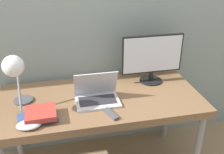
{
  "coord_description": "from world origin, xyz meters",
  "views": [
    {
      "loc": [
        -0.28,
        -1.34,
        1.76
      ],
      "look_at": [
        0.08,
        0.33,
        0.91
      ],
      "focal_mm": 42.0,
      "sensor_mm": 36.0,
      "label": 1
    }
  ],
  "objects_px": {
    "monitor": "(152,57)",
    "laptop": "(97,95)",
    "desk_lamp": "(14,71)",
    "book_stack": "(39,115)",
    "game_controller": "(29,125)"
  },
  "relations": [
    {
      "from": "desk_lamp",
      "to": "game_controller",
      "type": "height_order",
      "value": "desk_lamp"
    },
    {
      "from": "desk_lamp",
      "to": "book_stack",
      "type": "distance_m",
      "value": 0.33
    },
    {
      "from": "laptop",
      "to": "game_controller",
      "type": "relative_size",
      "value": 2.06
    },
    {
      "from": "laptop",
      "to": "monitor",
      "type": "distance_m",
      "value": 0.57
    },
    {
      "from": "monitor",
      "to": "game_controller",
      "type": "distance_m",
      "value": 1.09
    },
    {
      "from": "monitor",
      "to": "laptop",
      "type": "bearing_deg",
      "value": -155.98
    },
    {
      "from": "laptop",
      "to": "book_stack",
      "type": "height_order",
      "value": "laptop"
    },
    {
      "from": "laptop",
      "to": "game_controller",
      "type": "distance_m",
      "value": 0.53
    },
    {
      "from": "desk_lamp",
      "to": "monitor",
      "type": "bearing_deg",
      "value": 13.52
    },
    {
      "from": "book_stack",
      "to": "laptop",
      "type": "bearing_deg",
      "value": 19.86
    },
    {
      "from": "game_controller",
      "to": "book_stack",
      "type": "bearing_deg",
      "value": 50.04
    },
    {
      "from": "desk_lamp",
      "to": "game_controller",
      "type": "relative_size",
      "value": 2.73
    },
    {
      "from": "book_stack",
      "to": "game_controller",
      "type": "bearing_deg",
      "value": -129.96
    },
    {
      "from": "monitor",
      "to": "desk_lamp",
      "type": "height_order",
      "value": "desk_lamp"
    },
    {
      "from": "book_stack",
      "to": "game_controller",
      "type": "relative_size",
      "value": 1.74
    }
  ]
}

